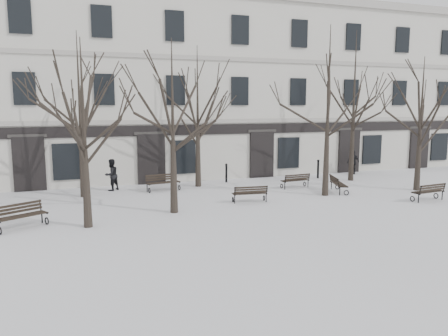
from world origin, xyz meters
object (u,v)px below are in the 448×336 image
tree_2 (329,91)px  bench_3 (163,182)px  bench_5 (338,183)px  bench_0 (20,215)px  tree_0 (83,111)px  bench_4 (296,180)px  bench_2 (429,191)px  bench_1 (250,193)px  tree_3 (422,108)px  tree_1 (172,106)px

tree_2 → bench_3: (-7.54, 3.93, -4.77)m
bench_3 → bench_5: bench_3 is taller
tree_2 → bench_0: tree_2 is taller
tree_0 → bench_4: size_ratio=4.20×
bench_0 → bench_3: 8.37m
tree_0 → bench_2: tree_0 is taller
bench_1 → bench_5: size_ratio=0.93×
tree_2 → bench_1: 6.41m
bench_4 → bench_0: bearing=10.4°
tree_3 → bench_4: bearing=155.0°
bench_0 → bench_4: bench_0 is taller
bench_0 → tree_3: bearing=-27.0°
tree_1 → bench_4: (7.62, 3.27, -4.09)m
tree_2 → bench_2: 6.80m
tree_2 → bench_2: size_ratio=4.76×
bench_3 → tree_0: bearing=-133.3°
bench_1 → bench_0: bearing=13.5°
bench_2 → bench_5: 4.37m
bench_1 → bench_5: 5.35m
tree_3 → bench_1: bearing=178.8°
tree_3 → bench_2: size_ratio=4.01×
tree_3 → bench_1: (-9.67, 0.20, -3.98)m
tree_1 → bench_4: bearing=23.2°
tree_0 → tree_1: (3.56, 1.13, 0.19)m
bench_2 → tree_0: bearing=-8.8°
tree_0 → bench_5: bearing=11.5°
bench_0 → bench_3: bench_0 is taller
bench_2 → tree_1: bearing=-14.9°
bench_4 → tree_1: bearing=18.2°
bench_2 → bench_4: size_ratio=1.07×
tree_2 → bench_3: bearing=152.5°
tree_3 → bench_3: size_ratio=3.83×
tree_2 → tree_3: 5.52m
bench_1 → bench_4: size_ratio=1.01×
tree_1 → tree_3: 13.50m
tree_3 → bench_0: size_ratio=3.74×
bench_0 → bench_5: bearing=-22.6°
bench_1 → bench_5: (5.30, 0.72, 0.02)m
tree_2 → bench_4: size_ratio=5.09×
tree_1 → tree_2: 8.14m
tree_0 → bench_1: size_ratio=4.15×
bench_3 → tree_1: bearing=-105.1°
tree_3 → bench_4: size_ratio=4.28×
bench_3 → bench_1: bearing=-60.6°
bench_4 → bench_5: 2.35m
tree_0 → bench_0: bearing=164.8°
tree_1 → bench_1: bearing=10.9°
tree_0 → bench_4: 12.63m
bench_0 → bench_5: bench_0 is taller
bench_0 → bench_1: (9.74, 1.22, -0.06)m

